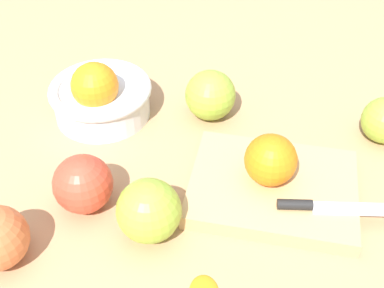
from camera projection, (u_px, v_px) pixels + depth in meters
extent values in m
plane|color=tan|center=(186.00, 183.00, 0.72)|extent=(2.40, 2.40, 0.00)
cylinder|color=silver|center=(102.00, 102.00, 0.82)|extent=(0.15, 0.15, 0.05)
torus|color=silver|center=(100.00, 89.00, 0.80)|extent=(0.16, 0.16, 0.02)
sphere|color=orange|center=(95.00, 86.00, 0.78)|extent=(0.07, 0.07, 0.07)
cube|color=tan|center=(272.00, 188.00, 0.69)|extent=(0.25, 0.21, 0.02)
sphere|color=orange|center=(271.00, 160.00, 0.67)|extent=(0.07, 0.07, 0.07)
cube|color=silver|center=(355.00, 209.00, 0.65)|extent=(0.11, 0.05, 0.00)
cylinder|color=black|center=(295.00, 205.00, 0.65)|extent=(0.05, 0.03, 0.01)
sphere|color=#D6422D|center=(83.00, 184.00, 0.66)|extent=(0.08, 0.08, 0.08)
sphere|color=#8EB738|center=(149.00, 211.00, 0.62)|extent=(0.08, 0.08, 0.08)
sphere|color=#8EB738|center=(210.00, 95.00, 0.80)|extent=(0.08, 0.08, 0.08)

